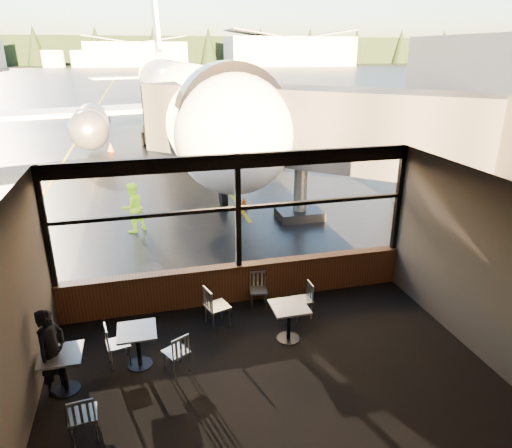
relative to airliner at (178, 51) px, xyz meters
name	(u,v)px	position (x,y,z in m)	size (l,w,h in m)	color
ground_plane	(141,74)	(-0.68, 100.77, -5.58)	(520.00, 520.00, 0.00)	black
carpet_floor	(276,383)	(-0.68, -22.23, -5.57)	(8.00, 6.00, 0.01)	black
ceiling	(279,195)	(-0.68, -22.23, -2.08)	(8.00, 6.00, 0.04)	#38332D
wall_left	(11,332)	(-4.68, -22.23, -3.83)	(0.04, 6.00, 3.50)	#524841
wall_right	(485,270)	(3.32, -22.23, -3.83)	(0.04, 6.00, 3.50)	#524841
wall_back	(361,437)	(-0.68, -25.23, -3.83)	(8.00, 0.04, 3.50)	#524841
window_sill	(239,283)	(-0.68, -19.23, -5.13)	(8.00, 0.28, 0.90)	brown
window_header	(237,161)	(-0.68, -19.23, -2.23)	(8.00, 0.18, 0.30)	black
mullion_left	(45,229)	(-4.63, -19.23, -3.38)	(0.12, 0.12, 2.60)	black
mullion_centre	(238,213)	(-0.68, -19.23, -3.38)	(0.12, 0.12, 2.60)	black
mullion_right	(398,199)	(3.27, -19.23, -3.38)	(0.12, 0.12, 2.60)	black
window_transom	(238,208)	(-0.68, -19.23, -3.28)	(8.00, 0.10, 0.08)	black
airliner	(178,51)	(0.00, 0.00, 0.00)	(30.43, 36.51, 11.16)	white
jet_bridge	(306,145)	(2.92, -13.73, -3.08)	(9.37, 11.45, 5.00)	#2D2D30
cafe_table_near	(289,323)	(-0.05, -21.02, -5.19)	(0.71, 0.71, 0.78)	#A8A39A
cafe_table_mid	(139,348)	(-3.00, -21.11, -5.19)	(0.70, 0.70, 0.77)	#A49E97
cafe_table_left	(64,372)	(-4.25, -21.49, -5.20)	(0.69, 0.69, 0.76)	#A39D95
chair_near_e	(302,300)	(0.50, -20.28, -5.16)	(0.45, 0.45, 0.83)	#B7B2A5
chair_near_w	(217,307)	(-1.37, -20.20, -5.10)	(0.53, 0.53, 0.96)	#ABA79A
chair_near_n	(258,291)	(-0.32, -19.63, -5.16)	(0.45, 0.45, 0.83)	beige
chair_mid_s	(176,352)	(-2.35, -21.46, -5.16)	(0.45, 0.45, 0.83)	#B7B2A5
chair_mid_w	(118,344)	(-3.37, -20.95, -5.15)	(0.47, 0.47, 0.85)	#AAA699
chair_left_s	(83,415)	(-3.83, -22.67, -5.15)	(0.47, 0.47, 0.86)	#B0AB9F
passenger	(52,352)	(-4.38, -21.45, -4.78)	(0.58, 0.38, 1.59)	black
ground_crew	(132,207)	(-3.05, -14.03, -4.76)	(0.80, 0.62, 1.64)	#BFF219
cone_nose	(244,203)	(0.95, -12.65, -5.36)	(0.32, 0.32, 0.45)	#EC5607
cone_wing	(110,147)	(-4.32, -0.52, -5.31)	(0.39, 0.39, 0.54)	#EE5B07
hangar_mid	(136,53)	(-0.68, 165.77, -0.58)	(38.00, 15.00, 10.00)	silver
hangar_right	(289,50)	(59.32, 158.77, 0.42)	(50.00, 20.00, 12.00)	silver
fuel_tank_a	(53,59)	(-30.68, 162.77, -2.58)	(8.00, 8.00, 6.00)	silver
fuel_tank_b	(82,59)	(-20.68, 162.77, -2.58)	(8.00, 8.00, 6.00)	silver
fuel_tank_c	(110,59)	(-10.68, 162.77, -2.58)	(8.00, 8.00, 6.00)	silver
treeline	(135,50)	(-0.68, 190.77, 0.42)	(360.00, 3.00, 12.00)	black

